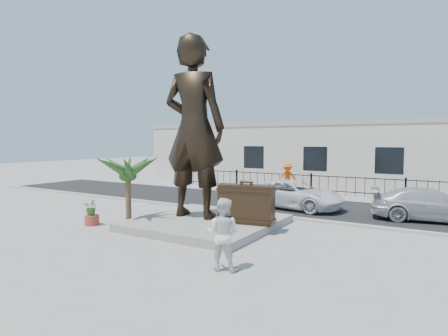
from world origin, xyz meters
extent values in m
plane|color=#9E9991|center=(0.00, 0.00, 0.00)|extent=(100.00, 100.00, 0.00)
cube|color=black|center=(0.00, 8.00, 0.01)|extent=(40.00, 7.00, 0.01)
cube|color=#A5A399|center=(0.00, 4.50, 0.06)|extent=(40.00, 0.25, 0.12)
cube|color=#9E9991|center=(0.00, 12.00, 0.01)|extent=(40.00, 2.50, 0.02)
cube|color=gray|center=(-0.50, 1.50, 0.15)|extent=(5.20, 5.20, 0.30)
cube|color=black|center=(0.00, 12.80, 0.60)|extent=(22.00, 0.10, 1.20)
cube|color=silver|center=(0.00, 17.00, 2.20)|extent=(28.00, 7.00, 4.40)
imported|color=black|center=(-1.17, 1.61, 3.89)|extent=(2.78, 1.97, 7.18)
cube|color=#2F2014|center=(1.19, 1.64, 1.02)|extent=(2.13, 0.98, 1.44)
imported|color=silver|center=(2.63, -2.39, 0.95)|extent=(1.04, 0.88, 1.89)
imported|color=white|center=(0.98, 7.09, 0.70)|extent=(5.26, 2.97, 1.39)
imported|color=#B0B1B5|center=(6.99, 7.25, 0.69)|extent=(4.97, 2.80, 1.36)
imported|color=#F8550D|center=(-1.35, 12.12, 0.99)|extent=(1.45, 1.26, 1.94)
cylinder|color=#A7382C|center=(-4.56, -0.69, 0.20)|extent=(0.56, 0.56, 0.40)
imported|color=#2E6220|center=(-4.56, -0.69, 0.72)|extent=(0.73, 0.69, 0.64)
camera|label=1|loc=(7.64, -10.56, 3.36)|focal=30.00mm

